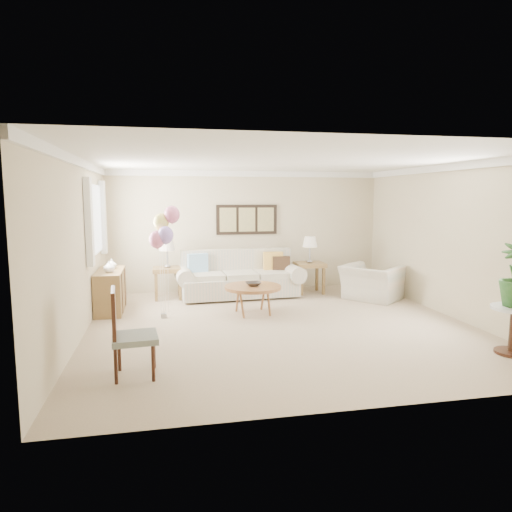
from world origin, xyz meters
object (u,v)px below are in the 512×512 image
(balloon_cluster, at_px, (164,228))
(armchair, at_px, (371,282))
(sofa, at_px, (239,279))
(coffee_table, at_px, (253,288))
(accent_chair, at_px, (128,331))

(balloon_cluster, bearing_deg, armchair, 8.36)
(sofa, bearing_deg, balloon_cluster, -137.00)
(coffee_table, distance_m, armchair, 2.64)
(armchair, bearing_deg, balloon_cluster, 59.96)
(sofa, height_order, armchair, sofa)
(armchair, bearing_deg, coffee_table, 66.15)
(accent_chair, bearing_deg, coffee_table, 52.22)
(coffee_table, xyz_separation_m, armchair, (2.55, 0.66, -0.12))
(sofa, distance_m, coffee_table, 1.46)
(accent_chair, height_order, balloon_cluster, balloon_cluster)
(balloon_cluster, bearing_deg, accent_chair, -99.52)
(sofa, distance_m, balloon_cluster, 2.34)
(accent_chair, bearing_deg, balloon_cluster, 80.48)
(coffee_table, distance_m, balloon_cluster, 1.83)
(sofa, xyz_separation_m, armchair, (2.56, -0.79, -0.03))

